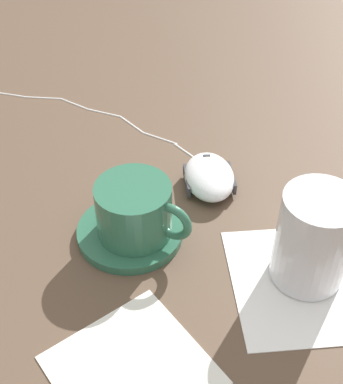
{
  "coord_description": "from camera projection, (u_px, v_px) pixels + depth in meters",
  "views": [
    {
      "loc": [
        -0.38,
        0.19,
        0.47
      ],
      "look_at": [
        0.1,
        0.05,
        0.03
      ],
      "focal_mm": 50.0,
      "sensor_mm": 36.0,
      "label": 1
    }
  ],
  "objects": [
    {
      "name": "napkin_spare",
      "position": [
        132.0,
        370.0,
        0.52
      ],
      "size": [
        0.18,
        0.18,
        0.0
      ],
      "primitive_type": "cube",
      "rotation": [
        0.0,
        0.0,
        0.38
      ],
      "color": "silver",
      "rests_on": "ground"
    },
    {
      "name": "napkin_under_glass",
      "position": [
        307.0,
        281.0,
        0.6
      ],
      "size": [
        0.19,
        0.19,
        0.0
      ],
      "primitive_type": "cube",
      "rotation": [
        0.0,
        0.0,
        -0.18
      ],
      "color": "white",
      "rests_on": "ground"
    },
    {
      "name": "coffee_cup",
      "position": [
        136.0,
        210.0,
        0.62
      ],
      "size": [
        0.1,
        0.1,
        0.07
      ],
      "color": "#2D664C",
      "rests_on": "saucer"
    },
    {
      "name": "saucer",
      "position": [
        130.0,
        232.0,
        0.65
      ],
      "size": [
        0.13,
        0.13,
        0.01
      ],
      "primitive_type": "cylinder",
      "color": "#2D664C",
      "rests_on": "ground"
    },
    {
      "name": "computer_mouse",
      "position": [
        209.0,
        177.0,
        0.71
      ],
      "size": [
        0.1,
        0.08,
        0.03
      ],
      "color": "silver",
      "rests_on": "ground"
    },
    {
      "name": "ground_plane",
      "position": [
        240.0,
        260.0,
        0.62
      ],
      "size": [
        3.0,
        3.0,
        0.0
      ],
      "primitive_type": "plane",
      "color": "brown"
    },
    {
      "name": "drinking_glass",
      "position": [
        314.0,
        238.0,
        0.57
      ],
      "size": [
        0.08,
        0.08,
        0.11
      ],
      "primitive_type": "cylinder",
      "color": "silver",
      "rests_on": "napkin_under_glass"
    },
    {
      "name": "mouse_cable",
      "position": [
        84.0,
        112.0,
        0.85
      ],
      "size": [
        0.32,
        0.32,
        0.0
      ],
      "color": "white",
      "rests_on": "ground"
    }
  ]
}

